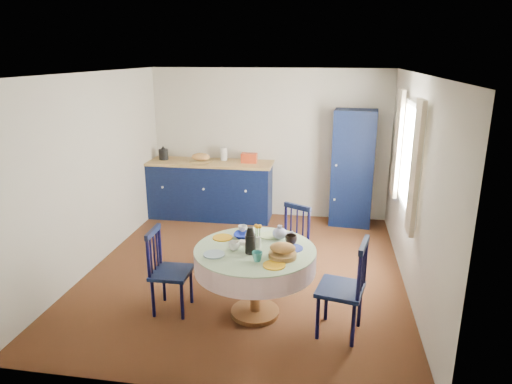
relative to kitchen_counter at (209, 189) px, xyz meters
The scene contains 17 objects.
floor 2.26m from the kitchen_counter, 62.95° to the right, with size 4.50×4.50×0.00m, color black.
ceiling 2.97m from the kitchen_counter, 62.95° to the right, with size 4.50×4.50×0.00m, color white.
wall_back 1.28m from the kitchen_counter, 16.16° to the left, with size 4.00×0.02×2.50m, color beige.
wall_left 2.32m from the kitchen_counter, 117.01° to the right, with size 0.02×4.50×2.50m, color beige.
wall_right 3.66m from the kitchen_counter, 33.15° to the right, with size 0.02×4.50×2.50m, color beige.
window 3.54m from the kitchen_counter, 29.33° to the right, with size 0.10×1.74×1.45m.
kitchen_counter is the anchor object (origin of this frame).
pantry_cabinet 2.44m from the kitchen_counter, ahead, with size 0.70×0.53×1.89m.
dining_table 3.24m from the kitchen_counter, 66.20° to the right, with size 1.27×1.27×1.05m.
chair_left 3.03m from the kitchen_counter, 83.43° to the right, with size 0.40×0.42×0.94m.
chair_far 2.60m from the kitchen_counter, 52.29° to the right, with size 0.56×0.55×0.94m.
chair_right 3.87m from the kitchen_counter, 54.86° to the right, with size 0.52×0.54×1.02m.
mug_a 3.23m from the kitchen_counter, 70.20° to the right, with size 0.11×0.11×0.09m, color silver.
mug_b 3.53m from the kitchen_counter, 67.19° to the right, with size 0.11×0.11×0.10m, color #2B7777.
mug_c 3.24m from the kitchen_counter, 59.15° to the right, with size 0.13×0.13×0.10m, color black.
mug_d 2.81m from the kitchen_counter, 67.00° to the right, with size 0.10×0.10×0.10m, color silver.
cobalt_bowl 2.93m from the kitchen_counter, 67.26° to the right, with size 0.22×0.22×0.05m, color navy.
Camera 1 is at (1.01, -5.31, 2.71)m, focal length 32.00 mm.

